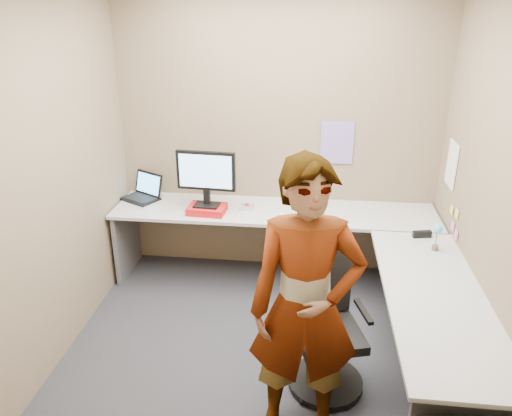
# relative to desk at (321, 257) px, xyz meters

# --- Properties ---
(ground) EXTENTS (3.00, 3.00, 0.00)m
(ground) POSITION_rel_desk_xyz_m (-0.44, -0.39, -0.59)
(ground) COLOR #252429
(ground) RESTS_ON ground
(wall_back) EXTENTS (3.00, 0.00, 3.00)m
(wall_back) POSITION_rel_desk_xyz_m (-0.44, 0.91, 0.76)
(wall_back) COLOR brown
(wall_back) RESTS_ON ground
(wall_right) EXTENTS (0.00, 2.70, 2.70)m
(wall_right) POSITION_rel_desk_xyz_m (1.06, -0.39, 0.76)
(wall_right) COLOR brown
(wall_right) RESTS_ON ground
(wall_left) EXTENTS (0.00, 2.70, 2.70)m
(wall_left) POSITION_rel_desk_xyz_m (-1.94, -0.39, 0.76)
(wall_left) COLOR brown
(wall_left) RESTS_ON ground
(desk) EXTENTS (2.98, 2.58, 0.73)m
(desk) POSITION_rel_desk_xyz_m (0.00, 0.00, 0.00)
(desk) COLOR #AAAAAA
(desk) RESTS_ON ground
(paper_ream) EXTENTS (0.35, 0.27, 0.07)m
(paper_ream) POSITION_rel_desk_xyz_m (-1.04, 0.46, 0.17)
(paper_ream) COLOR red
(paper_ream) RESTS_ON desk
(monitor) EXTENTS (0.53, 0.17, 0.50)m
(monitor) POSITION_rel_desk_xyz_m (-1.04, 0.48, 0.51)
(monitor) COLOR black
(monitor) RESTS_ON paper_ream
(laptop) EXTENTS (0.43, 0.41, 0.24)m
(laptop) POSITION_rel_desk_xyz_m (-1.72, 0.74, 0.20)
(laptop) COLOR black
(laptop) RESTS_ON desk
(trackball_mouse) EXTENTS (0.12, 0.08, 0.07)m
(trackball_mouse) POSITION_rel_desk_xyz_m (-0.68, 0.58, 0.17)
(trackball_mouse) COLOR #B7B7BC
(trackball_mouse) RESTS_ON desk
(origami) EXTENTS (0.10, 0.10, 0.06)m
(origami) POSITION_rel_desk_xyz_m (-0.35, 0.42, 0.17)
(origami) COLOR white
(origami) RESTS_ON desk
(stapler) EXTENTS (0.15, 0.07, 0.05)m
(stapler) POSITION_rel_desk_xyz_m (0.81, 0.16, 0.17)
(stapler) COLOR black
(stapler) RESTS_ON desk
(flower) EXTENTS (0.07, 0.07, 0.22)m
(flower) POSITION_rel_desk_xyz_m (0.87, -0.05, 0.28)
(flower) COLOR brown
(flower) RESTS_ON desk
(calendar_purple) EXTENTS (0.30, 0.01, 0.40)m
(calendar_purple) POSITION_rel_desk_xyz_m (0.11, 0.90, 0.71)
(calendar_purple) COLOR #846BB7
(calendar_purple) RESTS_ON wall_back
(calendar_white) EXTENTS (0.01, 0.28, 0.38)m
(calendar_white) POSITION_rel_desk_xyz_m (1.05, 0.51, 0.66)
(calendar_white) COLOR white
(calendar_white) RESTS_ON wall_right
(sticky_note_a) EXTENTS (0.01, 0.07, 0.07)m
(sticky_note_a) POSITION_rel_desk_xyz_m (1.05, 0.16, 0.36)
(sticky_note_a) COLOR #F2E059
(sticky_note_a) RESTS_ON wall_right
(sticky_note_b) EXTENTS (0.01, 0.07, 0.07)m
(sticky_note_b) POSITION_rel_desk_xyz_m (1.05, 0.21, 0.23)
(sticky_note_b) COLOR pink
(sticky_note_b) RESTS_ON wall_right
(sticky_note_c) EXTENTS (0.01, 0.07, 0.07)m
(sticky_note_c) POSITION_rel_desk_xyz_m (1.05, 0.09, 0.21)
(sticky_note_c) COLOR pink
(sticky_note_c) RESTS_ON wall_right
(sticky_note_d) EXTENTS (0.01, 0.07, 0.07)m
(sticky_note_d) POSITION_rel_desk_xyz_m (1.05, 0.31, 0.33)
(sticky_note_d) COLOR #F2E059
(sticky_note_d) RESTS_ON wall_right
(office_chair) EXTENTS (0.56, 0.54, 0.99)m
(office_chair) POSITION_rel_desk_xyz_m (0.04, -0.76, -0.18)
(office_chair) COLOR black
(office_chair) RESTS_ON ground
(person) EXTENTS (0.69, 0.48, 1.80)m
(person) POSITION_rel_desk_xyz_m (-0.11, -1.20, 0.31)
(person) COLOR #999399
(person) RESTS_ON ground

